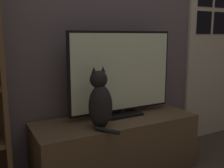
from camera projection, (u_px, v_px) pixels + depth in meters
The scene contains 5 objects.
wall_back at pixel (100, 10), 2.15m from camera, with size 4.80×0.05×2.60m.
tv_stand at pixel (116, 145), 2.10m from camera, with size 1.30×0.47×0.45m.
tv at pixel (122, 74), 2.10m from camera, with size 0.91×0.19×0.68m.
cat at pixel (100, 102), 1.84m from camera, with size 0.18×0.29×0.44m.
door at pixel (218, 40), 2.79m from camera, with size 0.84×0.04×2.05m.
Camera 1 is at (-0.96, -0.78, 1.09)m, focal length 42.00 mm.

